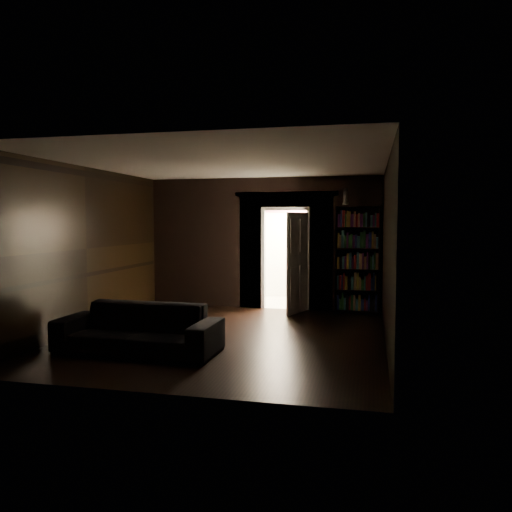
% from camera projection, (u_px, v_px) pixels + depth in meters
% --- Properties ---
extents(ground, '(5.50, 5.50, 0.00)m').
position_uv_depth(ground, '(227.00, 337.00, 8.10)').
color(ground, black).
rests_on(ground, ground).
extents(room_walls, '(5.02, 5.61, 2.84)m').
position_uv_depth(room_walls, '(242.00, 232.00, 9.02)').
color(room_walls, black).
rests_on(room_walls, ground).
extents(kitchen_alcove, '(2.20, 1.80, 2.60)m').
position_uv_depth(kitchen_alcove, '(293.00, 250.00, 11.66)').
color(kitchen_alcove, '#B7B39F').
rests_on(kitchen_alcove, ground).
extents(sofa, '(2.35, 1.06, 0.89)m').
position_uv_depth(sofa, '(138.00, 321.00, 7.13)').
color(sofa, black).
rests_on(sofa, ground).
extents(bookshelf, '(0.91, 0.36, 2.20)m').
position_uv_depth(bookshelf, '(357.00, 260.00, 10.05)').
color(bookshelf, black).
rests_on(bookshelf, ground).
extents(refrigerator, '(0.90, 0.86, 1.65)m').
position_uv_depth(refrigerator, '(312.00, 266.00, 11.75)').
color(refrigerator, white).
rests_on(refrigerator, ground).
extents(door, '(0.34, 0.81, 2.05)m').
position_uv_depth(door, '(298.00, 263.00, 10.11)').
color(door, white).
rests_on(door, ground).
extents(figurine, '(0.14, 0.14, 0.33)m').
position_uv_depth(figurine, '(345.00, 197.00, 10.08)').
color(figurine, white).
rests_on(figurine, bookshelf).
extents(bottles, '(0.69, 0.30, 0.29)m').
position_uv_depth(bottles, '(309.00, 225.00, 11.69)').
color(bottles, black).
rests_on(bottles, refrigerator).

